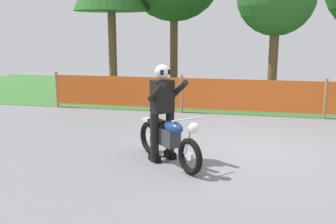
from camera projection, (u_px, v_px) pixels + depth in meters
ground at (250, 150)px, 7.46m from camera, size 24.00×24.00×0.02m
grass_verge at (250, 93)px, 13.91m from camera, size 24.00×7.39×0.01m
barrier_fence at (251, 96)px, 10.26m from camera, size 11.31×0.08×1.05m
motorcycle_lead at (168, 139)px, 6.59m from camera, size 1.39×1.44×0.90m
rider_lead at (163, 109)px, 6.64m from camera, size 0.73×0.73×1.69m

